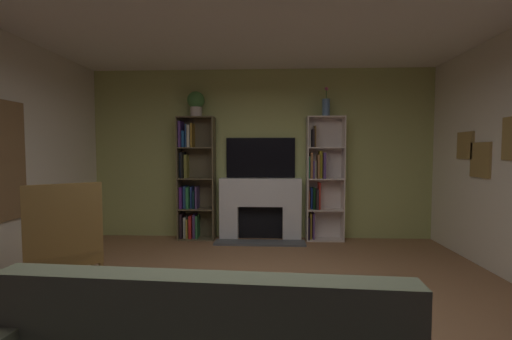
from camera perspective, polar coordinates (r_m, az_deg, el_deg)
The scene contains 10 objects.
ground_plane at distance 3.00m, azimuth -1.11°, elevation -25.65°, with size 6.94×6.94×0.00m, color #926745.
wall_back_accent at distance 5.55m, azimuth 0.82°, elevation 2.74°, with size 5.77×0.06×2.81m, color #AFB96A.
fireplace at distance 5.46m, azimuth 0.76°, elevation -6.36°, with size 1.43×0.56×1.01m.
tv at distance 5.49m, azimuth 0.80°, elevation 2.13°, with size 1.14×0.06×0.66m, color black.
bookshelf_left at distance 5.58m, azimuth -10.89°, elevation -2.08°, with size 0.60×0.31×2.01m.
bookshelf_right at distance 5.50m, azimuth 11.09°, elevation -1.55°, with size 0.60×0.28×2.01m.
potted_plant at distance 5.56m, azimuth -10.35°, elevation 11.41°, with size 0.28×0.28×0.41m.
vase_with_flowers at distance 5.49m, azimuth 12.02°, elevation 10.67°, with size 0.12×0.12×0.47m.
armchair at distance 3.75m, azimuth -30.35°, elevation -11.07°, with size 0.88×0.88×1.16m.
coffee_table at distance 2.37m, azimuth -6.74°, elevation -25.13°, with size 0.99×0.50×0.37m.
Camera 1 is at (0.17, -2.62, 1.45)m, focal length 23.12 mm.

